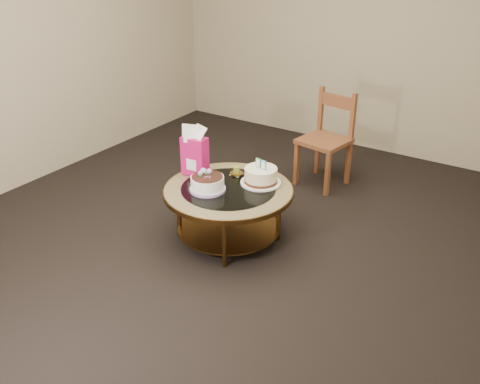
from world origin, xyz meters
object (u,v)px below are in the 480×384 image
Objects in this scene: coffee_table at (228,197)px; gift_bag at (195,151)px; cream_cake at (261,176)px; decorated_cake at (207,184)px; dining_chair at (326,139)px.

coffee_table is 0.47m from gift_bag.
gift_bag is (-0.54, -0.14, 0.14)m from cream_cake.
gift_bag is at bearing -151.10° from cream_cake.
dining_chair is (0.30, 1.50, -0.05)m from decorated_cake.
decorated_cake is 0.35m from gift_bag.
dining_chair reaches higher than coffee_table.
dining_chair reaches higher than decorated_cake.
gift_bag is 1.45m from dining_chair.
gift_bag is at bearing -104.02° from dining_chair.
dining_chair is (0.02, 1.17, -0.06)m from cream_cake.
cream_cake is at bearing 11.22° from gift_bag.
coffee_table is at bearing -88.96° from dining_chair.
cream_cake is 0.78× the size of gift_bag.
gift_bag is at bearing 144.45° from decorated_cake.
cream_cake is (0.28, 0.33, 0.01)m from decorated_cake.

